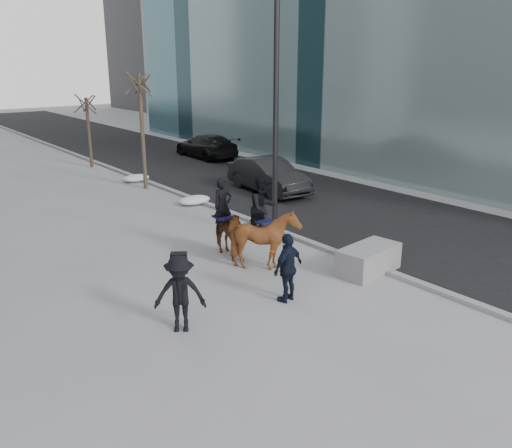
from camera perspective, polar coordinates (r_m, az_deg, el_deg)
ground at (r=14.27m, az=2.97°, el=-6.89°), size 120.00×120.00×0.00m
road at (r=25.87m, az=0.32°, el=4.15°), size 8.00×90.00×0.01m
curb at (r=23.67m, az=-7.34°, el=2.92°), size 0.25×90.00×0.12m
planter at (r=15.53m, az=11.75°, el=-3.68°), size 2.01×1.19×0.76m
car_near at (r=24.33m, az=1.33°, el=5.14°), size 1.98×4.75×1.53m
car_far at (r=33.25m, az=-5.26°, el=8.20°), size 2.02×4.88×1.41m
tree_near at (r=25.19m, az=-11.90°, el=10.04°), size 1.20×1.20×5.73m
tree_far at (r=31.24m, az=-17.21°, el=9.52°), size 1.20×1.20×4.19m
mounted_left at (r=16.21m, az=-3.22°, el=-0.52°), size 1.02×1.94×2.41m
mounted_right at (r=15.31m, az=0.96°, el=-0.87°), size 1.47×1.64×2.68m
feeder at (r=13.32m, az=3.39°, el=-4.60°), size 1.09×0.96×1.75m
camera_crew at (r=11.99m, az=-8.02°, el=-7.25°), size 1.30×1.19×1.75m
lamppost at (r=17.60m, az=1.68°, el=14.47°), size 0.25×2.37×9.09m
snow_piles at (r=22.18m, az=-5.94°, el=2.30°), size 1.38×15.58×0.35m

